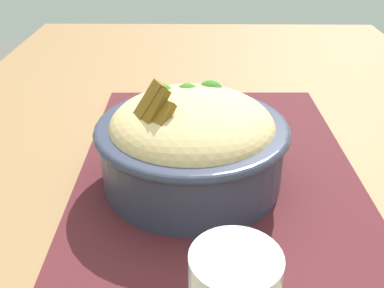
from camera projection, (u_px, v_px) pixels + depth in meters
table at (215, 192)px, 0.61m from camera, size 1.39×0.88×0.71m
placemat at (213, 161)px, 0.58m from camera, size 0.46×0.35×0.00m
bowl at (192, 140)px, 0.51m from camera, size 0.22×0.22×0.13m
fork at (222, 133)px, 0.64m from camera, size 0.02×0.13×0.00m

